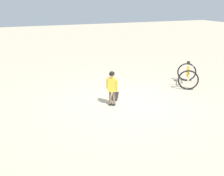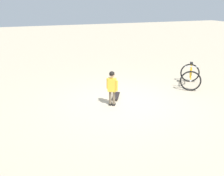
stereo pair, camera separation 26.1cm
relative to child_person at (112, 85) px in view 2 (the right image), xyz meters
name	(u,v)px [view 2 (the right image)]	position (x,y,z in m)	size (l,w,h in m)	color
ground_plane	(126,102)	(0.11, -0.50, -0.66)	(50.00, 50.00, 0.00)	tan
child_person	(112,85)	(0.00, 0.00, 0.00)	(0.36, 0.28, 1.06)	brown
skateboard	(116,96)	(0.53, -0.33, -0.60)	(0.68, 0.48, 0.07)	black
bicycle_near	(190,76)	(0.68, -3.26, -0.28)	(1.28, 1.20, 0.85)	black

